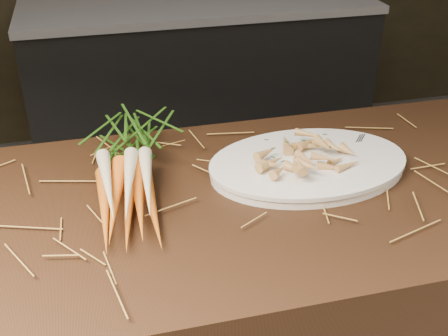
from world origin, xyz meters
name	(u,v)px	position (x,y,z in m)	size (l,w,h in m)	color
back_counter	(201,79)	(0.30, 2.18, 0.42)	(1.82, 0.62, 0.84)	black
straw_bedding	(241,191)	(0.00, 0.30, 0.91)	(1.40, 0.60, 0.02)	#AC8339
root_veg_bunch	(128,159)	(-0.23, 0.43, 0.95)	(0.20, 0.54, 0.10)	#CD540B
serving_platter	(308,166)	(0.17, 0.36, 0.91)	(0.46, 0.30, 0.02)	white
roasted_veg_heap	(309,152)	(0.17, 0.36, 0.95)	(0.22, 0.16, 0.05)	#B37B43
serving_fork	(377,156)	(0.34, 0.34, 0.93)	(0.02, 0.17, 0.00)	silver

